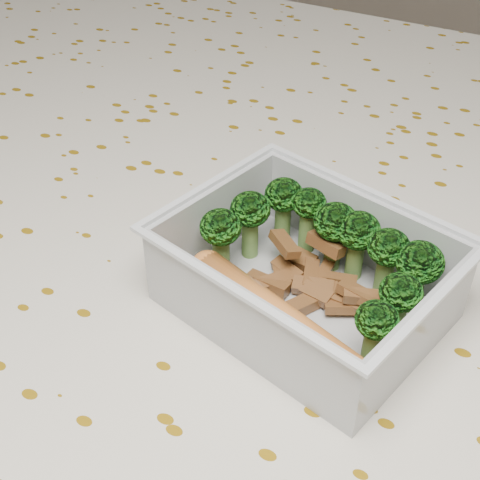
% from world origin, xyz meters
% --- Properties ---
extents(dining_table, '(1.40, 0.90, 0.75)m').
position_xyz_m(dining_table, '(0.00, 0.00, 0.67)').
color(dining_table, brown).
rests_on(dining_table, ground).
extents(tablecloth, '(1.46, 0.96, 0.19)m').
position_xyz_m(tablecloth, '(0.00, 0.00, 0.72)').
color(tablecloth, beige).
rests_on(tablecloth, dining_table).
extents(lunch_container, '(0.19, 0.16, 0.06)m').
position_xyz_m(lunch_container, '(0.04, -0.01, 0.78)').
color(lunch_container, silver).
rests_on(lunch_container, tablecloth).
extents(broccoli_florets, '(0.14, 0.11, 0.05)m').
position_xyz_m(broccoli_florets, '(0.05, 0.01, 0.79)').
color(broccoli_florets, '#608C3F').
rests_on(broccoli_florets, lunch_container).
extents(meat_pile, '(0.09, 0.06, 0.03)m').
position_xyz_m(meat_pile, '(0.05, -0.00, 0.77)').
color(meat_pile, brown).
rests_on(meat_pile, lunch_container).
extents(sausage, '(0.13, 0.06, 0.02)m').
position_xyz_m(sausage, '(0.04, -0.05, 0.78)').
color(sausage, orange).
rests_on(sausage, lunch_container).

